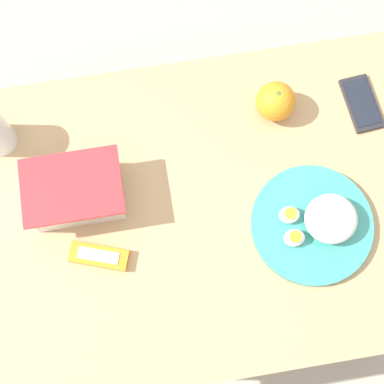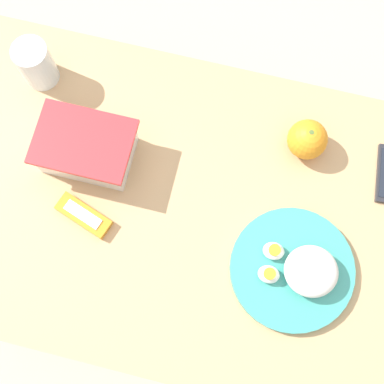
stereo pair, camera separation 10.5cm
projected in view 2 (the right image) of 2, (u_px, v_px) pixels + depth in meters
The scene contains 7 objects.
ground_plane at pixel (191, 259), 1.80m from camera, with size 10.00×10.00×0.00m, color #B2A899.
table at pixel (190, 224), 1.21m from camera, with size 1.14×0.66×0.75m.
food_container at pixel (87, 149), 1.07m from camera, with size 0.19×0.13×0.09m.
orange_fruit at pixel (307, 139), 1.07m from camera, with size 0.08×0.08×0.08m.
rice_plate at pixel (297, 270), 1.02m from camera, with size 0.24×0.24×0.07m.
candy_bar at pixel (84, 215), 1.06m from camera, with size 0.12×0.08×0.02m.
drinking_glass at pixel (36, 64), 1.09m from camera, with size 0.07×0.07×0.11m.
Camera 2 is at (0.06, -0.22, 1.80)m, focal length 50.00 mm.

